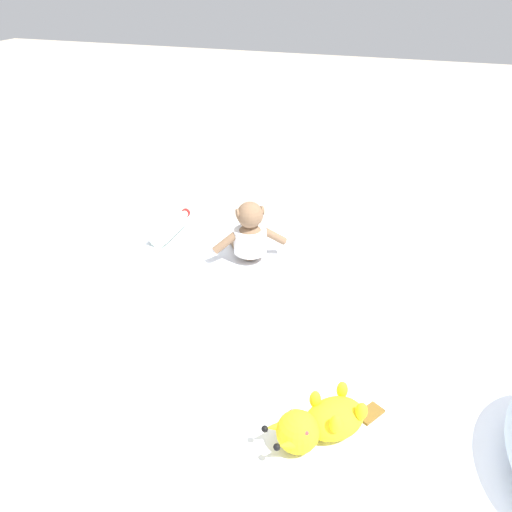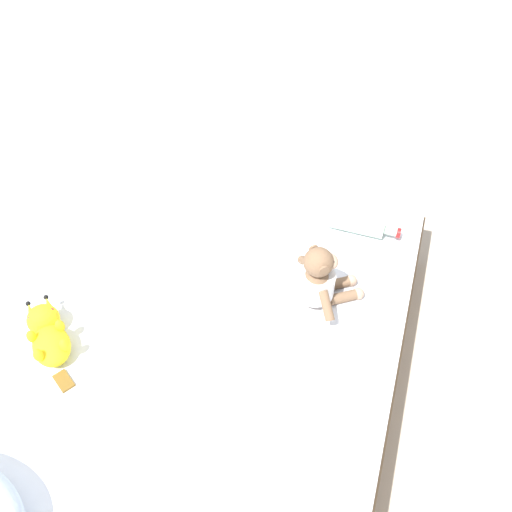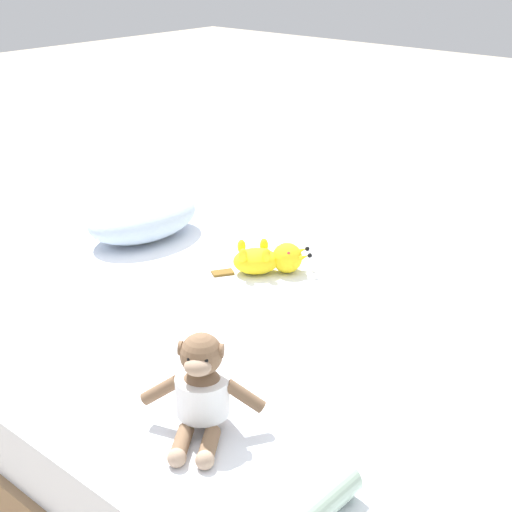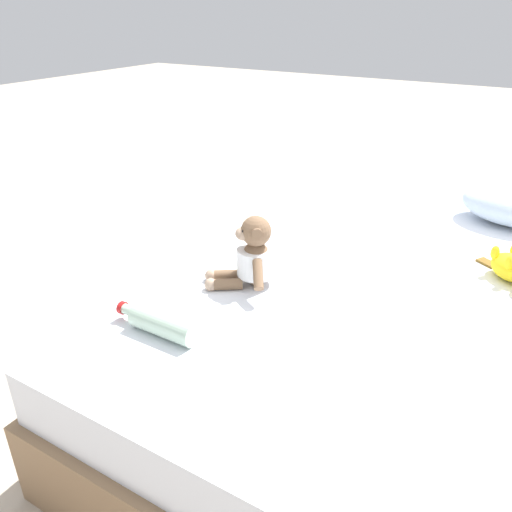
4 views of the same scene
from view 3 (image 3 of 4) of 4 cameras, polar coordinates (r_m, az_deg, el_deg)
ground_plane at (r=2.41m, az=-0.31°, el=-14.08°), size 16.00×16.00×0.00m
bed at (r=2.29m, az=-0.32°, el=-9.79°), size 1.55×1.97×0.44m
pillow at (r=2.76m, az=-8.61°, el=2.97°), size 0.45×0.30×0.16m
plush_monkey at (r=1.69m, az=-4.18°, el=-10.26°), size 0.25×0.25×0.24m
plush_yellow_creature at (r=2.45m, az=1.01°, el=-0.23°), size 0.28×0.26×0.10m
glass_bottle at (r=1.50m, az=4.46°, el=-18.40°), size 0.26×0.07×0.07m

